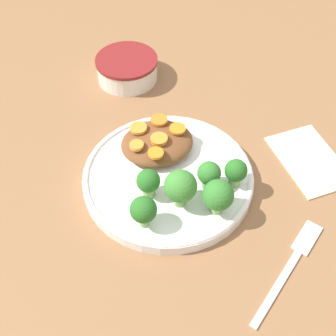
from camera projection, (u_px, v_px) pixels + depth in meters
name	position (u px, v px, depth m)	size (l,w,h in m)	color
ground_plane	(168.00, 182.00, 0.71)	(4.00, 4.00, 0.00)	#8C603D
plate	(168.00, 177.00, 0.71)	(0.26, 0.26, 0.02)	white
dip_bowl	(127.00, 67.00, 0.86)	(0.11, 0.11, 0.04)	white
stew_mound	(155.00, 143.00, 0.72)	(0.10, 0.11, 0.03)	brown
broccoli_floret_0	(179.00, 187.00, 0.64)	(0.05, 0.05, 0.06)	#759E51
broccoli_floret_1	(209.00, 174.00, 0.67)	(0.03, 0.03, 0.05)	#759E51
broccoli_floret_2	(143.00, 210.00, 0.62)	(0.04, 0.04, 0.05)	#7FA85B
broccoli_floret_3	(236.00, 172.00, 0.67)	(0.03, 0.03, 0.05)	#7FA85B
broccoli_floret_4	(218.00, 196.00, 0.63)	(0.04, 0.04, 0.06)	#7FA85B
broccoli_floret_5	(148.00, 182.00, 0.66)	(0.03, 0.03, 0.05)	#759E51
carrot_slice_0	(138.00, 128.00, 0.72)	(0.03, 0.03, 0.01)	orange
carrot_slice_1	(137.00, 145.00, 0.70)	(0.02, 0.02, 0.01)	orange
carrot_slice_2	(159.00, 120.00, 0.73)	(0.03, 0.03, 0.00)	orange
carrot_slice_3	(160.00, 139.00, 0.70)	(0.03, 0.03, 0.01)	orange
carrot_slice_4	(178.00, 129.00, 0.72)	(0.03, 0.03, 0.00)	orange
carrot_slice_5	(156.00, 153.00, 0.69)	(0.02, 0.02, 0.00)	orange
fork	(293.00, 261.00, 0.62)	(0.12, 0.16, 0.01)	silver
napkin	(310.00, 159.00, 0.74)	(0.14, 0.10, 0.01)	beige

